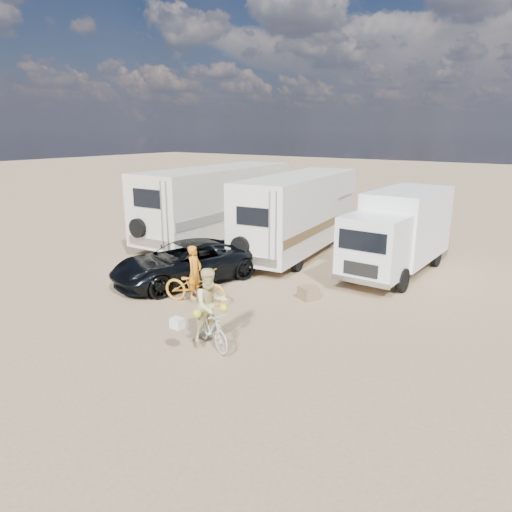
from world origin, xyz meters
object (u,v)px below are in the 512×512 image
Objects in this scene: cooler at (198,258)px; crate at (308,293)px; rider_woman at (211,312)px; dark_suv at (184,262)px; bike_woman at (211,328)px; rider_man at (195,278)px; rv_main at (299,215)px; box_truck at (398,234)px; rv_left at (217,205)px; bike_parked at (391,272)px; bike_man at (195,286)px.

cooler is 1.12× the size of crate.
rider_woman is 3.59× the size of crate.
rider_woman is (3.95, -3.27, 0.20)m from dark_suv.
bike_woman reaches higher than crate.
dark_suv is 2.09m from rider_man.
rv_main is 14.26× the size of cooler.
dark_suv is 2.80× the size of rider_woman.
box_truck reaches higher than bike_woman.
rv_left reaches higher than box_truck.
rv_main is at bearing 104.92° from bike_parked.
rider_woman is at bearing -144.76° from bike_man.
rv_left is 11.30m from rider_woman.
rider_man is at bearing -93.15° from rv_main.
crate is (2.60, 2.23, -0.59)m from rider_man.
bike_woman is at bearing -57.24° from cooler.
rider_woman is at bearing -57.24° from cooler.
bike_parked is 3.37× the size of crate.
rider_woman is 4.27m from crate.
dark_suv reaches higher than bike_man.
box_truck is at bearing -5.53° from rv_left.
rv_main is 4.74× the size of bike_parked.
bike_parked is (1.87, 6.99, -0.04)m from bike_woman.
dark_suv is 8.96× the size of cooler.
rv_left reaches higher than bike_woman.
bike_man is 4.07× the size of crate.
crate is at bearing -63.26° from rv_main.
rv_main reaches higher than crate.
cooler is at bearing 67.02° from rider_woman.
rv_main is 0.90× the size of rv_left.
bike_man is at bearing -0.00° from rider_man.
rv_left reaches higher than crate.
bike_woman is 2.89× the size of cooler.
rv_left reaches higher than rider_man.
rider_man reaches higher than bike_woman.
rv_left is at bearing 20.95° from bike_man.
rider_man is at bearing -60.74° from cooler.
box_truck is 1.72m from bike_parked.
bike_parked is at bearing -53.85° from bike_man.
dark_suv is at bearing 158.92° from bike_parked.
rider_woman reaches higher than bike_woman.
rv_left is at bearing 178.30° from box_truck.
rider_man is 3.04m from rider_woman.
box_truck is at bearing 49.14° from bike_parked.
bike_man is at bearing 72.00° from bike_woman.
box_truck is 3.84× the size of rider_man.
box_truck is at bearing 12.07° from rider_woman.
cooler is (1.95, -3.54, -1.45)m from rv_left.
rv_left reaches higher than bike_parked.
cooler is (-5.13, 5.24, -0.26)m from bike_woman.
dark_suv is 3.10× the size of bike_woman.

